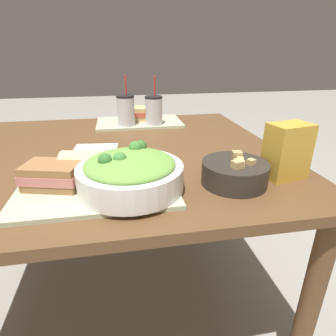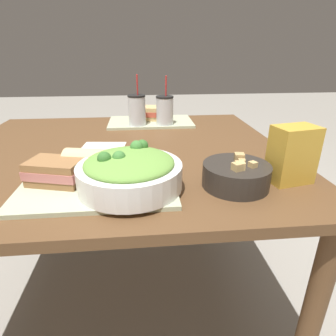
{
  "view_description": "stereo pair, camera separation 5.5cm",
  "coord_description": "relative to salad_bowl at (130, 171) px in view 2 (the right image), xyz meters",
  "views": [
    {
      "loc": [
        0.03,
        -1.0,
        1.05
      ],
      "look_at": [
        0.15,
        -0.32,
        0.76
      ],
      "focal_mm": 30.0,
      "sensor_mm": 36.0,
      "label": 1
    },
    {
      "loc": [
        0.08,
        -1.01,
        1.05
      ],
      "look_at": [
        0.15,
        -0.32,
        0.76
      ],
      "focal_mm": 30.0,
      "sensor_mm": 36.0,
      "label": 2
    }
  ],
  "objects": [
    {
      "name": "ground_plane",
      "position": [
        -0.05,
        0.34,
        -0.76
      ],
      "size": [
        12.0,
        12.0,
        0.0
      ],
      "primitive_type": "plane",
      "color": "gray"
    },
    {
      "name": "sandwich_far",
      "position": [
        0.1,
        0.76,
        -0.01
      ],
      "size": [
        0.15,
        0.13,
        0.06
      ],
      "rotation": [
        0.0,
        0.0,
        -0.16
      ],
      "color": "tan",
      "rests_on": "tray_far"
    },
    {
      "name": "drink_cup_dark",
      "position": [
        0.02,
        0.65,
        0.02
      ],
      "size": [
        0.08,
        0.08,
        0.23
      ],
      "color": "silver",
      "rests_on": "tray_far"
    },
    {
      "name": "soup_bowl",
      "position": [
        0.28,
        0.0,
        -0.02
      ],
      "size": [
        0.18,
        0.18,
        0.08
      ],
      "color": "#2D2823",
      "rests_on": "dining_table"
    },
    {
      "name": "chip_bag",
      "position": [
        0.44,
        0.02,
        0.02
      ],
      "size": [
        0.13,
        0.1,
        0.16
      ],
      "rotation": [
        0.0,
        0.0,
        0.2
      ],
      "color": "gold",
      "rests_on": "dining_table"
    },
    {
      "name": "dining_table",
      "position": [
        -0.05,
        0.34,
        -0.14
      ],
      "size": [
        1.22,
        1.08,
        0.71
      ],
      "color": "brown",
      "rests_on": "ground_plane"
    },
    {
      "name": "sandwich_near",
      "position": [
        -0.2,
        0.05,
        -0.01
      ],
      "size": [
        0.16,
        0.13,
        0.06
      ],
      "rotation": [
        0.0,
        0.0,
        -0.26
      ],
      "color": "olive",
      "rests_on": "tray_near"
    },
    {
      "name": "tray_near",
      "position": [
        -0.09,
        0.01,
        -0.05
      ],
      "size": [
        0.41,
        0.25,
        0.01
      ],
      "color": "#B2BC99",
      "rests_on": "dining_table"
    },
    {
      "name": "salad_bowl",
      "position": [
        0.0,
        0.0,
        0.0
      ],
      "size": [
        0.27,
        0.27,
        0.11
      ],
      "color": "white",
      "rests_on": "tray_near"
    },
    {
      "name": "napkin_folded",
      "position": [
        -0.11,
        0.37,
        -0.06
      ],
      "size": [
        0.17,
        0.13,
        0.0
      ],
      "color": "silver",
      "rests_on": "dining_table"
    },
    {
      "name": "tray_far",
      "position": [
        0.08,
        0.73,
        -0.05
      ],
      "size": [
        0.41,
        0.25,
        0.01
      ],
      "color": "#B2BC99",
      "rests_on": "dining_table"
    },
    {
      "name": "drink_cup_red",
      "position": [
        0.15,
        0.65,
        0.02
      ],
      "size": [
        0.08,
        0.08,
        0.22
      ],
      "color": "silver",
      "rests_on": "tray_far"
    },
    {
      "name": "baguette_near",
      "position": [
        -0.12,
        0.09,
        -0.01
      ],
      "size": [
        0.13,
        0.1,
        0.08
      ],
      "rotation": [
        0.0,
        0.0,
        1.35
      ],
      "color": "#DBBC84",
      "rests_on": "tray_near"
    }
  ]
}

